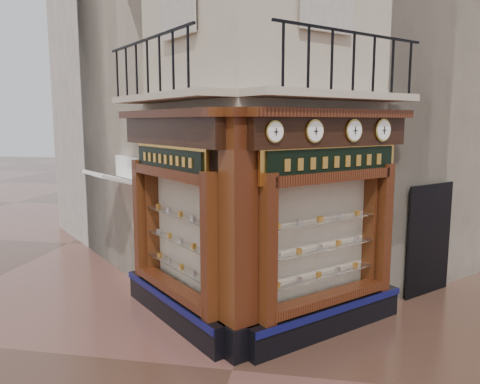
% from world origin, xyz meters
% --- Properties ---
extents(ground, '(80.00, 80.00, 0.00)m').
position_xyz_m(ground, '(0.00, 0.00, 0.00)').
color(ground, '#482D21').
rests_on(ground, ground).
extents(main_building, '(11.31, 11.31, 12.00)m').
position_xyz_m(main_building, '(0.00, 6.16, 6.00)').
color(main_building, '#C3B398').
rests_on(main_building, ground).
extents(neighbour_left, '(11.31, 11.31, 11.00)m').
position_xyz_m(neighbour_left, '(-2.47, 8.63, 5.50)').
color(neighbour_left, beige).
rests_on(neighbour_left, ground).
extents(neighbour_right, '(11.31, 11.31, 11.00)m').
position_xyz_m(neighbour_right, '(2.47, 8.63, 5.50)').
color(neighbour_right, beige).
rests_on(neighbour_right, ground).
extents(shopfront_left, '(2.86, 2.86, 3.98)m').
position_xyz_m(shopfront_left, '(-1.41, 1.57, 1.98)').
color(shopfront_left, black).
rests_on(shopfront_left, ground).
extents(shopfront_right, '(2.86, 2.86, 3.98)m').
position_xyz_m(shopfront_right, '(1.41, 1.57, 1.98)').
color(shopfront_right, black).
rests_on(shopfront_right, ground).
extents(corner_pilaster, '(0.85, 0.85, 3.98)m').
position_xyz_m(corner_pilaster, '(0.00, 0.50, 1.95)').
color(corner_pilaster, black).
rests_on(corner_pilaster, ground).
extents(balcony, '(5.94, 2.97, 1.03)m').
position_xyz_m(balcony, '(0.00, 1.49, 4.22)').
color(balcony, '#C3B398').
rests_on(balcony, ground).
extents(clock_a, '(0.27, 0.27, 0.33)m').
position_xyz_m(clock_a, '(0.56, 0.46, 3.62)').
color(clock_a, '#B2953B').
rests_on(clock_a, ground).
extents(clock_b, '(0.30, 0.30, 0.37)m').
position_xyz_m(clock_b, '(1.14, 1.03, 3.62)').
color(clock_b, '#B2953B').
rests_on(clock_b, ground).
extents(clock_c, '(0.31, 0.31, 0.39)m').
position_xyz_m(clock_c, '(1.78, 1.68, 3.62)').
color(clock_c, '#B2953B').
rests_on(clock_c, ground).
extents(clock_d, '(0.32, 0.32, 0.41)m').
position_xyz_m(clock_d, '(2.32, 2.22, 3.62)').
color(clock_d, '#B2953B').
rests_on(clock_d, ground).
extents(awning, '(1.57, 1.57, 0.31)m').
position_xyz_m(awning, '(-3.49, 3.28, 0.00)').
color(awning, white).
rests_on(awning, ground).
extents(signboard_left, '(1.93, 1.93, 0.52)m').
position_xyz_m(signboard_left, '(-1.46, 1.51, 3.10)').
color(signboard_left, '#EDAC45').
rests_on(signboard_left, ground).
extents(signboard_right, '(2.27, 2.27, 0.61)m').
position_xyz_m(signboard_right, '(1.46, 1.51, 3.10)').
color(signboard_right, '#EDAC45').
rests_on(signboard_right, ground).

